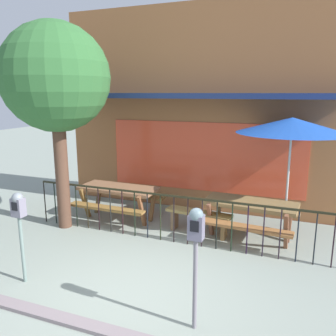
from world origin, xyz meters
TOP-DOWN VIEW (x-y plane):
  - ground at (0.00, 0.00)m, footprint 40.00×40.00m
  - pub_storefront at (0.00, 4.25)m, footprint 7.44×1.29m
  - patio_fence_front at (0.00, 1.91)m, footprint 6.27×0.04m
  - picnic_table_left at (-1.64, 2.65)m, footprint 1.83×1.40m
  - picnic_table_right at (1.36, 2.63)m, footprint 1.91×1.51m
  - patio_umbrella at (2.02, 3.05)m, footprint 2.15×2.15m
  - patio_bench at (0.33, 2.51)m, footprint 1.43×0.49m
  - parking_meter_near at (-1.68, -0.30)m, footprint 0.18×0.17m
  - parking_meter_far at (1.12, -0.39)m, footprint 0.18×0.17m
  - street_tree at (-2.53, 1.82)m, footprint 2.21×2.21m
  - curb_edge at (0.00, -0.88)m, footprint 10.41×0.20m

SIDE VIEW (x-z plane):
  - ground at x=0.00m, z-range 0.00..0.00m
  - curb_edge at x=0.00m, z-range -0.06..0.06m
  - patio_bench at x=0.33m, z-range 0.11..0.59m
  - picnic_table_left at x=-1.64m, z-range 0.21..1.01m
  - picnic_table_right at x=1.36m, z-range 0.21..1.01m
  - patio_fence_front at x=0.00m, z-range 0.18..1.14m
  - parking_meter_near at x=-1.68m, z-range 0.40..1.85m
  - parking_meter_far at x=1.12m, z-range 0.43..2.02m
  - patio_umbrella at x=2.02m, z-range 1.05..3.48m
  - pub_storefront at x=0.00m, z-range -0.01..4.95m
  - street_tree at x=-2.53m, z-range 1.01..5.32m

